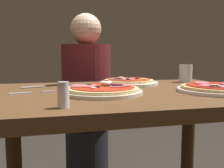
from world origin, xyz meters
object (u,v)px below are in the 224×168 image
dining_table (126,128)px  pizza_across_right (129,82)px  pizza_across_left (218,89)px  knife (46,86)px  fork (29,93)px  water_glass_near (186,75)px  salt_shaker (63,95)px  diner_person (87,108)px  pizza_foreground (103,90)px

dining_table → pizza_across_right: 0.27m
pizza_across_left → knife: 0.70m
pizza_across_right → fork: (-0.43, -0.19, -0.01)m
pizza_across_left → water_glass_near: 0.34m
pizza_across_left → salt_shaker: bearing=-164.4°
knife → diner_person: bearing=64.4°
water_glass_near → salt_shaker: water_glass_near is taller
pizza_foreground → diner_person: diner_person is taller
pizza_across_right → pizza_across_left: bearing=-51.9°
fork → dining_table: bearing=-1.2°
pizza_across_left → pizza_across_right: size_ratio=1.09×
salt_shaker → diner_person: size_ratio=0.06×
pizza_across_right → knife: bearing=179.4°
pizza_across_left → water_glass_near: size_ratio=3.31×
pizza_foreground → water_glass_near: 0.56m
fork → salt_shaker: size_ratio=2.33×
fork → pizza_across_left: bearing=-10.1°
water_glass_near → fork: (-0.74, -0.22, -0.04)m
dining_table → knife: 0.39m
pizza_foreground → knife: (-0.20, 0.27, -0.01)m
pizza_across_left → diner_person: bearing=113.9°
pizza_foreground → knife: size_ratio=1.51×
pizza_foreground → diner_person: (0.05, 0.78, -0.23)m
water_glass_near → pizza_foreground: bearing=-149.9°
fork → salt_shaker: (0.11, -0.28, 0.03)m
pizza_across_right → knife: 0.37m
pizza_foreground → dining_table: bearing=29.7°
pizza_across_right → diner_person: size_ratio=0.23×
pizza_across_left → fork: (-0.68, 0.12, -0.01)m
pizza_across_left → diner_person: size_ratio=0.25×
pizza_across_left → fork: size_ratio=1.91×
pizza_across_left → water_glass_near: water_glass_near is taller
pizza_across_left → dining_table: bearing=160.6°
knife → salt_shaker: bearing=-84.1°
pizza_across_left → fork: 0.69m
fork → water_glass_near: bearing=16.2°
pizza_foreground → diner_person: 0.82m
pizza_across_left → pizza_across_right: same height
knife → diner_person: size_ratio=0.16×
pizza_across_right → fork: pizza_across_right is taller
pizza_foreground → knife: 0.33m
knife → diner_person: (0.25, 0.52, -0.22)m
salt_shaker → diner_person: bearing=78.7°
diner_person → dining_table: bearing=93.9°
pizza_foreground → pizza_across_right: size_ratio=1.03×
diner_person → water_glass_near: bearing=130.7°
pizza_across_left → knife: (-0.62, 0.32, -0.01)m
pizza_across_right → water_glass_near: (0.31, 0.02, 0.03)m
knife → salt_shaker: 0.48m
pizza_foreground → salt_shaker: size_ratio=4.20×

